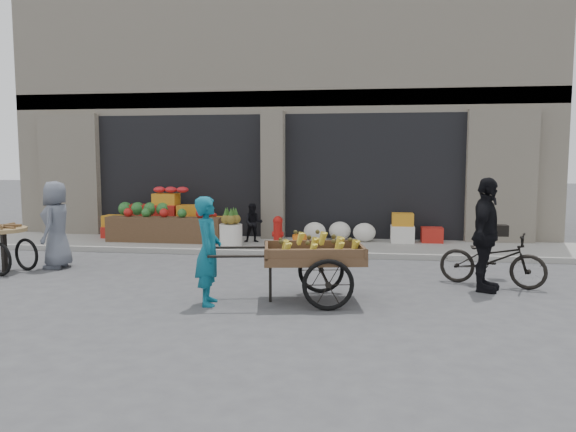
# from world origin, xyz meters

# --- Properties ---
(ground) EXTENTS (80.00, 80.00, 0.00)m
(ground) POSITION_xyz_m (0.00, 0.00, 0.00)
(ground) COLOR #424244
(ground) RESTS_ON ground
(sidewalk) EXTENTS (18.00, 2.20, 0.12)m
(sidewalk) POSITION_xyz_m (0.00, 4.10, 0.06)
(sidewalk) COLOR gray
(sidewalk) RESTS_ON ground
(building) EXTENTS (14.00, 6.45, 7.00)m
(building) POSITION_xyz_m (0.00, 8.03, 3.37)
(building) COLOR beige
(building) RESTS_ON ground
(fruit_display) EXTENTS (3.10, 1.12, 1.24)m
(fruit_display) POSITION_xyz_m (-2.48, 4.38, 0.67)
(fruit_display) COLOR #B32118
(fruit_display) RESTS_ON sidewalk
(pineapple_bin) EXTENTS (0.52, 0.52, 0.50)m
(pineapple_bin) POSITION_xyz_m (-0.75, 3.60, 0.37)
(pineapple_bin) COLOR silver
(pineapple_bin) RESTS_ON sidewalk
(fire_hydrant) EXTENTS (0.22, 0.22, 0.71)m
(fire_hydrant) POSITION_xyz_m (0.35, 3.55, 0.50)
(fire_hydrant) COLOR #A5140F
(fire_hydrant) RESTS_ON sidewalk
(orange_bucket) EXTENTS (0.32, 0.32, 0.30)m
(orange_bucket) POSITION_xyz_m (0.85, 3.50, 0.27)
(orange_bucket) COLOR orange
(orange_bucket) RESTS_ON sidewalk
(right_bay_goods) EXTENTS (3.35, 0.60, 0.70)m
(right_bay_goods) POSITION_xyz_m (2.61, 4.70, 0.41)
(right_bay_goods) COLOR silver
(right_bay_goods) RESTS_ON sidewalk
(seated_person) EXTENTS (0.51, 0.43, 0.93)m
(seated_person) POSITION_xyz_m (-0.35, 4.20, 0.58)
(seated_person) COLOR black
(seated_person) RESTS_ON sidewalk
(banana_cart) EXTENTS (2.62, 1.42, 1.04)m
(banana_cart) POSITION_xyz_m (1.52, -0.65, 0.76)
(banana_cart) COLOR brown
(banana_cart) RESTS_ON ground
(vendor_woman) EXTENTS (0.48, 0.64, 1.59)m
(vendor_woman) POSITION_xyz_m (0.07, -1.02, 0.79)
(vendor_woman) COLOR #0F5D74
(vendor_woman) RESTS_ON ground
(tricycle_cart) EXTENTS (1.45, 1.06, 0.95)m
(tricycle_cart) POSITION_xyz_m (-4.38, 0.68, 0.57)
(tricycle_cart) COLOR #9E7F51
(tricycle_cart) RESTS_ON ground
(vendor_grey) EXTENTS (0.63, 0.88, 1.69)m
(vendor_grey) POSITION_xyz_m (-3.62, 1.20, 0.84)
(vendor_grey) COLOR slate
(vendor_grey) RESTS_ON ground
(bicycle) EXTENTS (1.82, 1.14, 0.90)m
(bicycle) POSITION_xyz_m (4.42, 0.81, 0.45)
(bicycle) COLOR black
(bicycle) RESTS_ON ground
(cyclist) EXTENTS (0.78, 1.16, 1.83)m
(cyclist) POSITION_xyz_m (4.22, 0.41, 0.92)
(cyclist) COLOR black
(cyclist) RESTS_ON ground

